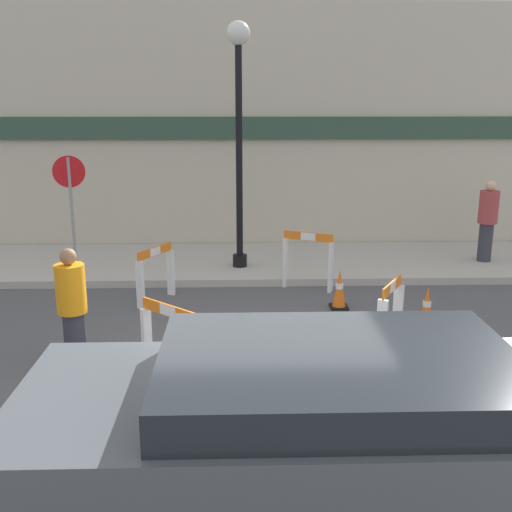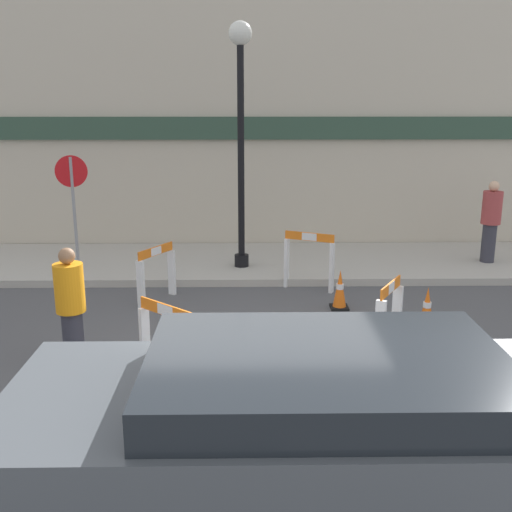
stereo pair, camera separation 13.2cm
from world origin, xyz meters
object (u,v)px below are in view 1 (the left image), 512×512
(streetlamp_post, at_px, (239,113))
(person_pedestrian, at_px, (488,219))
(parked_car_1, at_px, (335,454))
(stop_sign, at_px, (71,195))
(person_worker, at_px, (72,306))

(streetlamp_post, distance_m, person_pedestrian, 5.55)
(person_pedestrian, relative_size, parked_car_1, 0.38)
(streetlamp_post, distance_m, stop_sign, 3.56)
(parked_car_1, bearing_deg, stop_sign, 116.60)
(parked_car_1, bearing_deg, streetlamp_post, 94.56)
(streetlamp_post, height_order, parked_car_1, streetlamp_post)
(streetlamp_post, relative_size, parked_car_1, 1.07)
(person_pedestrian, bearing_deg, streetlamp_post, 35.83)
(person_worker, xyz_separation_m, person_pedestrian, (7.28, 4.64, 0.19))
(person_pedestrian, bearing_deg, parked_car_1, 94.39)
(person_worker, bearing_deg, person_pedestrian, 2.63)
(person_pedestrian, distance_m, parked_car_1, 9.40)
(person_worker, height_order, person_pedestrian, person_pedestrian)
(stop_sign, relative_size, person_pedestrian, 1.34)
(person_worker, bearing_deg, streetlamp_post, 33.75)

